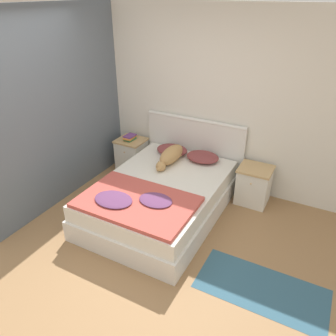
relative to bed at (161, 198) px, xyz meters
name	(u,v)px	position (x,y,z in m)	size (l,w,h in m)	color
ground_plane	(114,257)	(-0.06, -0.99, -0.24)	(16.00, 16.00, 0.00)	#997047
wall_back	(194,99)	(-0.06, 1.14, 1.04)	(9.00, 0.06, 2.55)	silver
wall_side_left	(70,105)	(-1.44, 0.06, 1.04)	(0.06, 3.10, 2.55)	slate
bed	(161,198)	(0.00, 0.00, 0.00)	(1.49, 2.08, 0.49)	silver
headboard	(194,148)	(0.00, 1.06, 0.29)	(1.57, 0.06, 1.01)	silver
nightstand_left	(132,155)	(-1.02, 0.84, 0.03)	(0.45, 0.42, 0.54)	silver
nightstand_right	(254,185)	(1.02, 0.84, 0.03)	(0.45, 0.42, 0.54)	silver
pillow_left	(172,150)	(-0.25, 0.81, 0.31)	(0.47, 0.37, 0.12)	brown
pillow_right	(203,157)	(0.25, 0.81, 0.31)	(0.47, 0.37, 0.12)	brown
quilt	(136,202)	(-0.01, -0.57, 0.28)	(1.33, 0.87, 0.08)	#BC4C42
dog	(171,156)	(-0.13, 0.55, 0.35)	(0.23, 0.78, 0.22)	tan
book_stack	(130,137)	(-1.02, 0.83, 0.34)	(0.15, 0.23, 0.08)	#337547
rug	(261,289)	(1.53, -0.65, -0.24)	(1.29, 0.63, 0.00)	#335B70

